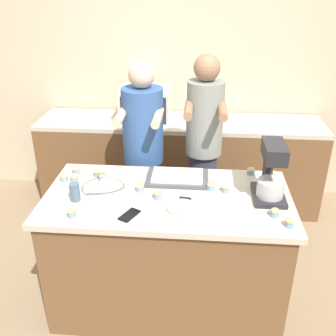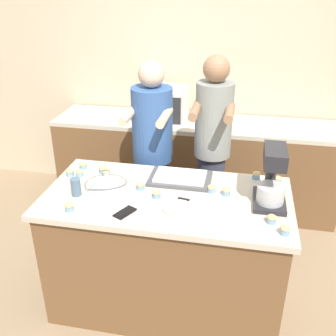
% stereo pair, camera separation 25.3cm
% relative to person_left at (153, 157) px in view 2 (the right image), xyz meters
% --- Properties ---
extents(ground_plane, '(16.00, 16.00, 0.00)m').
position_rel_person_left_xyz_m(ground_plane, '(0.25, -0.66, -0.87)').
color(ground_plane, '#937A5B').
extents(back_wall, '(10.00, 0.06, 2.70)m').
position_rel_person_left_xyz_m(back_wall, '(0.25, 1.14, 0.48)').
color(back_wall, beige).
rests_on(back_wall, ground_plane).
extents(island_counter, '(1.62, 0.83, 0.91)m').
position_rel_person_left_xyz_m(island_counter, '(0.25, -0.66, -0.41)').
color(island_counter, brown).
rests_on(island_counter, ground_plane).
extents(back_counter, '(2.80, 0.60, 0.92)m').
position_rel_person_left_xyz_m(back_counter, '(0.25, 0.79, -0.41)').
color(back_counter, brown).
rests_on(back_counter, ground_plane).
extents(person_left, '(0.34, 0.50, 1.64)m').
position_rel_person_left_xyz_m(person_left, '(0.00, 0.00, 0.00)').
color(person_left, '#33384C').
rests_on(person_left, ground_plane).
extents(person_right, '(0.31, 0.48, 1.70)m').
position_rel_person_left_xyz_m(person_right, '(0.48, -0.00, 0.05)').
color(person_right, '#33384C').
rests_on(person_right, ground_plane).
extents(stand_mixer, '(0.20, 0.30, 0.38)m').
position_rel_person_left_xyz_m(stand_mixer, '(0.91, -0.63, 0.21)').
color(stand_mixer, '#232328').
rests_on(stand_mixer, island_counter).
extents(mixing_bowl, '(0.30, 0.30, 0.14)m').
position_rel_person_left_xyz_m(mixing_bowl, '(-0.15, -0.68, 0.12)').
color(mixing_bowl, '#BCBCC1').
rests_on(mixing_bowl, island_counter).
extents(baking_tray, '(0.43, 0.29, 0.04)m').
position_rel_person_left_xyz_m(baking_tray, '(0.30, -0.43, 0.06)').
color(baking_tray, '#4C4C51').
rests_on(baking_tray, island_counter).
extents(microwave_oven, '(0.48, 0.40, 0.32)m').
position_rel_person_left_xyz_m(microwave_oven, '(-0.09, 0.79, 0.21)').
color(microwave_oven, silver).
rests_on(microwave_oven, back_counter).
extents(cell_phone, '(0.13, 0.16, 0.01)m').
position_rel_person_left_xyz_m(cell_phone, '(0.04, -0.92, 0.05)').
color(cell_phone, black).
rests_on(cell_phone, island_counter).
extents(drinking_glass, '(0.07, 0.07, 0.12)m').
position_rel_person_left_xyz_m(drinking_glass, '(-0.33, -0.77, 0.10)').
color(drinking_glass, slate).
rests_on(drinking_glass, island_counter).
extents(small_plate, '(0.19, 0.19, 0.02)m').
position_rel_person_left_xyz_m(small_plate, '(0.35, -0.82, 0.05)').
color(small_plate, beige).
rests_on(small_plate, island_counter).
extents(knife, '(0.22, 0.06, 0.01)m').
position_rel_person_left_xyz_m(knife, '(0.42, -0.70, 0.05)').
color(knife, '#BCBCC1').
rests_on(knife, island_counter).
extents(cupcake_0, '(0.06, 0.06, 0.05)m').
position_rel_person_left_xyz_m(cupcake_0, '(-0.41, -0.52, 0.07)').
color(cupcake_0, '#759EC6').
rests_on(cupcake_0, island_counter).
extents(cupcake_1, '(0.06, 0.06, 0.05)m').
position_rel_person_left_xyz_m(cupcake_1, '(0.97, -0.35, 0.07)').
color(cupcake_1, '#759EC6').
rests_on(cupcake_1, island_counter).
extents(cupcake_2, '(0.06, 0.06, 0.05)m').
position_rel_person_left_xyz_m(cupcake_2, '(-0.44, -0.40, 0.07)').
color(cupcake_2, '#759EC6').
rests_on(cupcake_2, island_counter).
extents(cupcake_3, '(0.06, 0.06, 0.05)m').
position_rel_person_left_xyz_m(cupcake_3, '(0.98, -0.95, 0.07)').
color(cupcake_3, '#759EC6').
rests_on(cupcake_3, island_counter).
extents(cupcake_4, '(0.06, 0.06, 0.05)m').
position_rel_person_left_xyz_m(cupcake_4, '(0.83, -0.31, 0.07)').
color(cupcake_4, '#759EC6').
rests_on(cupcake_4, island_counter).
extents(cupcake_5, '(0.06, 0.06, 0.05)m').
position_rel_person_left_xyz_m(cupcake_5, '(0.91, -0.85, 0.07)').
color(cupcake_5, '#759EC6').
rests_on(cupcake_5, island_counter).
extents(cupcake_6, '(0.06, 0.06, 0.05)m').
position_rel_person_left_xyz_m(cupcake_6, '(0.19, -0.70, 0.07)').
color(cupcake_6, '#759EC6').
rests_on(cupcake_6, island_counter).
extents(cupcake_7, '(0.06, 0.06, 0.05)m').
position_rel_person_left_xyz_m(cupcake_7, '(-0.49, -0.52, 0.07)').
color(cupcake_7, '#759EC6').
rests_on(cupcake_7, island_counter).
extents(cupcake_8, '(0.06, 0.06, 0.05)m').
position_rel_person_left_xyz_m(cupcake_8, '(0.53, -0.56, 0.07)').
color(cupcake_8, '#759EC6').
rests_on(cupcake_8, island_counter).
extents(cupcake_9, '(0.06, 0.06, 0.05)m').
position_rel_person_left_xyz_m(cupcake_9, '(0.63, -0.58, 0.07)').
color(cupcake_9, '#759EC6').
rests_on(cupcake_9, island_counter).
extents(cupcake_10, '(0.06, 0.06, 0.05)m').
position_rel_person_left_xyz_m(cupcake_10, '(-0.23, -0.48, 0.07)').
color(cupcake_10, '#759EC6').
rests_on(cupcake_10, island_counter).
extents(cupcake_11, '(0.06, 0.06, 0.05)m').
position_rel_person_left_xyz_m(cupcake_11, '(-0.27, -0.43, 0.07)').
color(cupcake_11, '#759EC6').
rests_on(cupcake_11, island_counter).
extents(cupcake_12, '(0.06, 0.06, 0.05)m').
position_rel_person_left_xyz_m(cupcake_12, '(-0.30, -0.96, 0.07)').
color(cupcake_12, '#759EC6').
rests_on(cupcake_12, island_counter).
extents(cupcake_13, '(0.06, 0.06, 0.05)m').
position_rel_person_left_xyz_m(cupcake_13, '(0.06, -0.62, 0.07)').
color(cupcake_13, '#759EC6').
rests_on(cupcake_13, island_counter).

